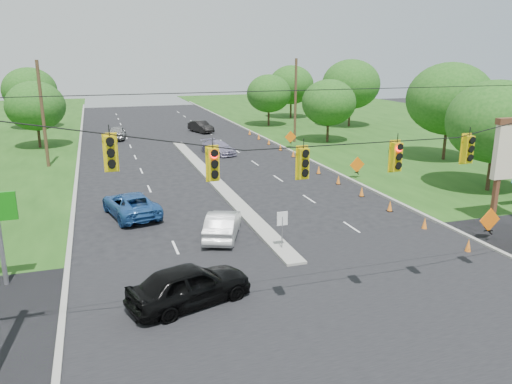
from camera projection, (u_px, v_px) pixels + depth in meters
name	position (u px, v px, depth m)	size (l,w,h in m)	color
ground	(337.00, 307.00, 19.39)	(160.00, 160.00, 0.00)	black
cross_street	(337.00, 307.00, 19.39)	(160.00, 14.00, 0.02)	black
curb_left	(78.00, 165.00, 43.90)	(0.25, 110.00, 0.16)	gray
curb_right	(291.00, 152.00, 49.88)	(0.25, 110.00, 0.16)	gray
median	(213.00, 180.00, 38.64)	(1.00, 34.00, 0.18)	gray
median_sign	(282.00, 223.00, 24.50)	(0.55, 0.06, 2.05)	gray
signal_span	(355.00, 190.00, 17.12)	(25.60, 0.32, 9.00)	#422D1C
utility_pole_far_left	(43.00, 115.00, 41.98)	(0.28, 0.28, 9.00)	#422D1C
utility_pole_far_right	(295.00, 101.00, 53.96)	(0.28, 0.28, 9.00)	#422D1C
cone_0	(468.00, 246.00, 24.62)	(0.32, 0.32, 0.70)	orange
cone_1	(425.00, 223.00, 27.83)	(0.32, 0.32, 0.70)	orange
cone_2	(390.00, 206.00, 31.04)	(0.32, 0.32, 0.70)	orange
cone_3	(362.00, 192.00, 34.25)	(0.32, 0.32, 0.70)	orange
cone_4	(338.00, 180.00, 37.46)	(0.32, 0.32, 0.70)	orange
cone_5	(319.00, 170.00, 40.66)	(0.32, 0.32, 0.70)	orange
cone_6	(302.00, 161.00, 43.87)	(0.32, 0.32, 0.70)	orange
cone_7	(293.00, 153.00, 47.26)	(0.32, 0.32, 0.70)	orange
cone_8	(280.00, 147.00, 50.47)	(0.32, 0.32, 0.70)	orange
cone_9	(269.00, 141.00, 53.67)	(0.32, 0.32, 0.70)	orange
cone_10	(259.00, 136.00, 56.88)	(0.32, 0.32, 0.70)	orange
cone_11	(250.00, 132.00, 60.09)	(0.32, 0.32, 0.70)	orange
work_sign_0	(490.00, 221.00, 25.96)	(1.27, 0.58, 1.37)	black
work_sign_1	(357.00, 165.00, 38.79)	(1.27, 0.58, 1.37)	black
work_sign_2	(290.00, 137.00, 51.62)	(1.27, 0.58, 1.37)	black
tree_5	(35.00, 106.00, 50.74)	(5.88, 5.88, 6.86)	black
tree_6	(30.00, 90.00, 63.73)	(6.72, 6.72, 7.84)	black
tree_7	(496.00, 122.00, 34.39)	(6.72, 6.72, 7.84)	black
tree_8	(449.00, 99.00, 44.57)	(7.56, 7.56, 8.82)	black
tree_9	(329.00, 103.00, 54.13)	(5.88, 5.88, 6.86)	black
tree_10	(351.00, 84.00, 65.33)	(7.56, 7.56, 8.82)	black
tree_11	(291.00, 85.00, 74.39)	(6.72, 6.72, 7.84)	black
tree_12	(269.00, 93.00, 66.37)	(5.88, 5.88, 6.86)	black
black_sedan	(190.00, 285.00, 19.38)	(1.98, 4.92, 1.68)	black
white_sedan	(223.00, 224.00, 26.54)	(1.53, 4.40, 1.45)	#BABABA
blue_pickup	(131.00, 204.00, 30.04)	(2.45, 5.31, 1.48)	#214F8F
silver_car_far	(219.00, 148.00, 48.52)	(1.81, 4.46, 1.29)	gray
silver_car_oncoming	(117.00, 132.00, 56.98)	(1.84, 4.58, 1.56)	gray
dark_car_receding	(201.00, 127.00, 61.96)	(1.50, 4.31, 1.42)	black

